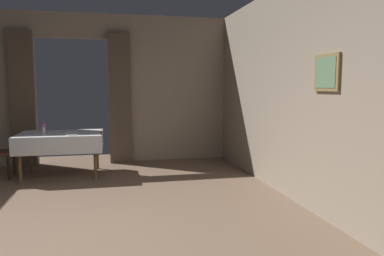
{
  "coord_description": "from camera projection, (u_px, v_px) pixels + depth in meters",
  "views": [
    {
      "loc": [
        0.73,
        -3.58,
        1.55
      ],
      "look_at": [
        1.59,
        0.33,
        1.1
      ],
      "focal_mm": 34.58,
      "sensor_mm": 36.0,
      "label": 1
    }
  ],
  "objects": [
    {
      "name": "ground",
      "position": [
        35.0,
        251.0,
        3.49
      ],
      "size": [
        10.08,
        10.08,
        0.0
      ],
      "primitive_type": "plane",
      "color": "#7A604C"
    },
    {
      "name": "wall_right",
      "position": [
        343.0,
        91.0,
        4.0
      ],
      "size": [
        0.16,
        8.4,
        3.0
      ],
      "color": "gray",
      "rests_on": "ground"
    },
    {
      "name": "wall_back",
      "position": [
        73.0,
        88.0,
        7.38
      ],
      "size": [
        6.4,
        0.27,
        3.0
      ],
      "color": "gray",
      "rests_on": "ground"
    },
    {
      "name": "dining_table_mid",
      "position": [
        61.0,
        138.0,
        6.43
      ],
      "size": [
        1.41,
        1.06,
        0.75
      ],
      "color": "brown",
      "rests_on": "ground"
    },
    {
      "name": "flower_vase_mid",
      "position": [
        44.0,
        128.0,
        6.23
      ],
      "size": [
        0.07,
        0.07,
        0.19
      ],
      "color": "silver",
      "rests_on": "dining_table_mid"
    },
    {
      "name": "plate_mid_b",
      "position": [
        72.0,
        135.0,
        6.11
      ],
      "size": [
        0.19,
        0.19,
        0.01
      ],
      "primitive_type": "cylinder",
      "color": "white",
      "rests_on": "dining_table_mid"
    },
    {
      "name": "plate_mid_c",
      "position": [
        70.0,
        132.0,
        6.55
      ],
      "size": [
        0.23,
        0.23,
        0.01
      ],
      "primitive_type": "cylinder",
      "color": "white",
      "rests_on": "dining_table_mid"
    }
  ]
}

